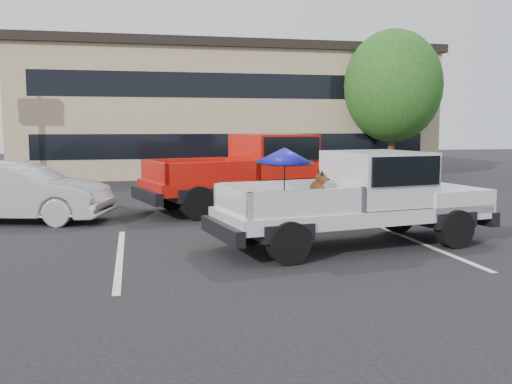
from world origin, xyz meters
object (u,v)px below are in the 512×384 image
tree_right (393,86)px  red_pickup (267,168)px  silver_pickup (367,193)px  tree_back (284,91)px  silver_sedan (16,192)px

tree_right → red_pickup: 12.05m
silver_pickup → red_pickup: 5.46m
tree_back → silver_sedan: size_ratio=1.56×
tree_right → tree_back: 8.55m
tree_back → silver_pickup: (-4.17, -21.95, -3.36)m
tree_back → silver_pickup: size_ratio=1.20×
tree_right → silver_pickup: tree_right is taller
silver_pickup → tree_back: bearing=69.3°
tree_right → red_pickup: bearing=-132.9°
tree_back → silver_sedan: bearing=-123.5°
tree_right → silver_pickup: bearing=-117.2°
silver_pickup → silver_sedan: silver_pickup is taller
tree_right → red_pickup: (-7.93, -8.55, -3.03)m
red_pickup → silver_sedan: (-6.65, -0.95, -0.42)m
tree_back → tree_right: bearing=-69.4°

